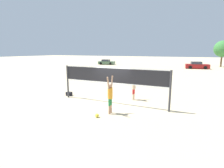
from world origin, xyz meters
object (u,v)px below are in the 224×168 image
Objects in this scene: player_spiker at (110,94)px; player_blocker at (134,86)px; tree_left_cluster at (223,49)px; volleyball at (97,115)px; volleyball_net at (112,79)px; parked_car_mid at (197,66)px; parked_car_near at (106,62)px; gear_bag at (69,94)px.

player_spiker is 3.32m from player_blocker.
volleyball is at bearing -104.29° from tree_left_cluster.
tree_left_cluster reaches higher than player_spiker.
volleyball_net reaches higher than parked_car_mid.
volleyball_net reaches higher than player_blocker.
tree_left_cluster reaches higher than parked_car_near.
player_spiker is 1.39m from volleyball.
player_spiker reaches higher than volleyball.
player_spiker is 10.16× the size of volleyball.
player_spiker reaches higher than gear_bag.
parked_car_near reaches higher than volleyball.
player_spiker is at bearing 66.37° from volleyball.
player_spiker is 0.47× the size of parked_car_mid.
player_spiker is at bearing -104.06° from tree_left_cluster.
player_blocker is 34.92m from tree_left_cluster.
volleyball is (0.36, -2.63, -1.62)m from volleyball_net.
parked_car_near is (-16.43, 32.87, 0.50)m from volleyball.
parked_car_mid is at bearing 171.23° from player_blocker.
volleyball is (-0.66, -4.16, -0.92)m from player_blocker.
tree_left_cluster is (9.62, 37.78, 3.85)m from volleyball.
volleyball_net is 1.71× the size of parked_car_near.
volleyball_net is 1.66× the size of parked_car_mid.
player_blocker is 0.43× the size of parked_car_mid.
tree_left_cluster is at bearing 0.18° from parked_car_near.
parked_car_near is (-16.81, 32.02, -0.54)m from player_spiker.
parked_car_near reaches higher than gear_bag.
player_spiker is 1.10× the size of player_blocker.
volleyball_net is 36.61m from tree_left_cluster.
player_spiker reaches higher than player_blocker.
tree_left_cluster is at bearing 165.07° from player_blocker.
gear_bag is at bearing -117.26° from parked_car_mid.
player_blocker is at bearing -4.88° from player_spiker.
player_blocker is at bearing -69.73° from parked_car_near.
player_blocker is at bearing 81.05° from volleyball.
gear_bag is 37.64m from tree_left_cluster.
gear_bag is at bearing -78.49° from parked_car_near.
parked_car_mid is at bearing 71.86° from gear_bag.
volleyball is 0.05× the size of parked_car_mid.
volleyball is 39.18m from tree_left_cluster.
player_spiker is at bearing -24.86° from gear_bag.
player_blocker reaches higher than volleyball.
parked_car_near is at bearing 112.00° from gear_bag.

